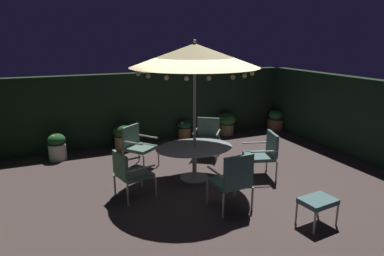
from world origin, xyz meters
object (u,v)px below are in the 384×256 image
Objects in this scene: patio_chair_southeast at (207,135)px; ottoman_footrest at (318,202)px; patio_chair_east at (264,152)px; potted_plant_left_far at (184,130)px; potted_plant_back_left at (276,120)px; patio_dining_table at (194,153)px; potted_plant_right_far at (226,123)px; patio_chair_south at (137,144)px; potted_plant_front_corner at (123,136)px; patio_chair_north at (130,171)px; patio_umbrella at (195,56)px; potted_plant_left_near at (57,146)px; patio_chair_northeast at (233,178)px.

patio_chair_southeast is 3.62m from ottoman_footrest.
patio_chair_east reaches higher than potted_plant_left_far.
patio_dining_table is at bearing -146.97° from potted_plant_back_left.
potted_plant_right_far is (2.24, 2.71, -0.21)m from patio_dining_table.
patio_chair_south reaches higher than ottoman_footrest.
potted_plant_front_corner is at bearing -177.09° from potted_plant_right_far.
patio_chair_north is 1.30× the size of potted_plant_front_corner.
patio_umbrella reaches higher than ottoman_footrest.
patio_umbrella is at bearing -146.97° from potted_plant_back_left.
potted_plant_right_far reaches higher than potted_plant_back_left.
potted_plant_left_far is at bearing -178.63° from potted_plant_right_far.
potted_plant_left_near reaches higher than ottoman_footrest.
ottoman_footrest is at bearing -120.24° from potted_plant_back_left.
patio_chair_south is 1.42× the size of potted_plant_right_far.
patio_chair_southeast is at bearing -132.36° from potted_plant_right_far.
potted_plant_back_left is at bearing 16.16° from patio_chair_south.
potted_plant_left_far is at bearing 4.89° from potted_plant_left_near.
patio_chair_south is 2.34m from potted_plant_left_far.
potted_plant_front_corner is at bearing 103.94° from patio_chair_northeast.
patio_chair_east is 1.00× the size of patio_chair_southeast.
patio_dining_table is at bearing 13.30° from patio_chair_north.
patio_chair_south is at bearing 118.73° from ottoman_footrest.
patio_umbrella reaches higher than potted_plant_left_far.
ottoman_footrest is at bearing -39.90° from patio_chair_north.
patio_umbrella is 5.21m from potted_plant_back_left.
patio_chair_northeast is 1.73m from patio_chair_east.
potted_plant_right_far is at bearing 26.10° from patio_chair_south.
potted_plant_front_corner is (-0.94, 2.54, -0.20)m from patio_dining_table.
potted_plant_left_near is at bearing 112.81° from patio_chair_north.
patio_umbrella is 2.99× the size of patio_chair_south.
patio_chair_south reaches higher than potted_plant_left_near.
ottoman_footrest is at bearing -103.12° from potted_plant_right_far.
patio_chair_north is at bearing -109.18° from patio_chair_south.
potted_plant_right_far is (1.38, 1.51, -0.17)m from patio_chair_southeast.
potted_plant_front_corner is at bearing -175.90° from potted_plant_left_far.
patio_chair_northeast reaches higher than patio_chair_south.
patio_chair_north is (-1.43, -0.34, -0.05)m from patio_dining_table.
patio_chair_east is at bearing -16.21° from patio_umbrella.
patio_dining_table is 2.41× the size of potted_plant_right_far.
patio_umbrella reaches higher than potted_plant_front_corner.
potted_plant_back_left is (5.39, 2.91, -0.21)m from patio_chair_north.
patio_umbrella reaches higher than patio_chair_southeast.
patio_dining_table is 2.72m from potted_plant_front_corner.
potted_plant_right_far is (2.24, 2.71, -2.17)m from patio_umbrella.
potted_plant_left_far is at bearing 72.25° from patio_umbrella.
patio_dining_table is at bearing 92.43° from patio_chair_northeast.
ottoman_footrest is (1.05, -2.41, -2.15)m from patio_umbrella.
patio_umbrella is 4.80× the size of potted_plant_left_far.
patio_chair_east is 1.63× the size of ottoman_footrest.
patio_chair_southeast is at bearing 92.89° from ottoman_footrest.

